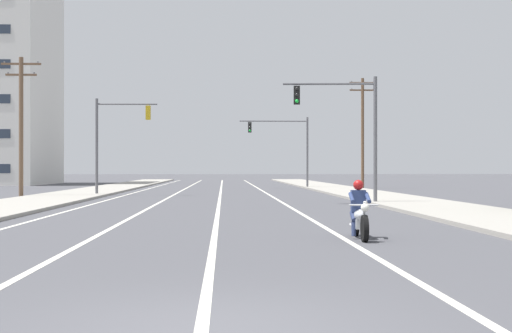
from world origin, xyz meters
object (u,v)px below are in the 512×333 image
(traffic_signal_near_left, at_px, (114,132))
(traffic_signal_mid_right, at_px, (287,140))
(traffic_signal_near_right, at_px, (349,120))
(utility_pole_left_near, at_px, (21,121))
(utility_pole_right_far, at_px, (363,129))
(motorcycle_with_rider, at_px, (360,215))

(traffic_signal_near_left, bearing_deg, traffic_signal_mid_right, 51.30)
(traffic_signal_near_right, distance_m, traffic_signal_mid_right, 27.01)
(traffic_signal_near_left, xyz_separation_m, utility_pole_left_near, (-5.09, -2.63, 0.51))
(utility_pole_left_near, height_order, utility_pole_right_far, utility_pole_right_far)
(motorcycle_with_rider, height_order, traffic_signal_mid_right, traffic_signal_mid_right)
(traffic_signal_near_right, height_order, traffic_signal_near_left, same)
(traffic_signal_near_right, bearing_deg, traffic_signal_mid_right, 91.16)
(traffic_signal_near_right, height_order, utility_pole_right_far, utility_pole_right_far)
(traffic_signal_near_left, relative_size, utility_pole_right_far, 0.64)
(utility_pole_right_far, bearing_deg, motorcycle_with_rider, -101.37)
(traffic_signal_near_left, distance_m, traffic_signal_mid_right, 20.04)
(traffic_signal_mid_right, height_order, utility_pole_right_far, utility_pole_right_far)
(traffic_signal_near_left, relative_size, utility_pole_left_near, 0.74)
(motorcycle_with_rider, distance_m, traffic_signal_mid_right, 43.66)
(traffic_signal_near_left, height_order, utility_pole_left_near, utility_pole_left_near)
(traffic_signal_mid_right, xyz_separation_m, utility_pole_right_far, (6.64, 0.15, 1.05))
(motorcycle_with_rider, relative_size, traffic_signal_mid_right, 0.35)
(motorcycle_with_rider, height_order, utility_pole_right_far, utility_pole_right_far)
(utility_pole_left_near, xyz_separation_m, utility_pole_right_far, (24.26, 18.42, 0.67))
(traffic_signal_near_left, bearing_deg, utility_pole_left_near, -152.68)
(motorcycle_with_rider, distance_m, utility_pole_right_far, 44.72)
(traffic_signal_near_left, height_order, traffic_signal_mid_right, same)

